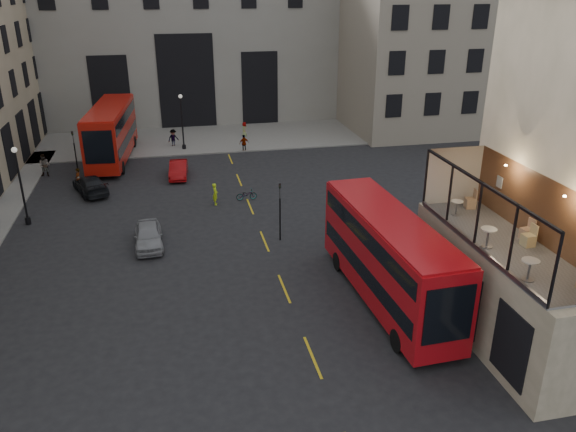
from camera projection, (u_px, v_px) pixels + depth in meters
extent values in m
plane|color=black|center=(357.00, 351.00, 24.66)|extent=(140.00, 140.00, 0.00)
cube|color=black|center=(466.00, 299.00, 24.86)|extent=(0.08, 9.20, 3.00)
cube|color=brown|center=(542.00, 210.00, 23.88)|extent=(0.04, 10.00, 2.90)
cube|color=beige|center=(454.00, 175.00, 28.10)|extent=(3.00, 0.04, 2.90)
cube|color=black|center=(516.00, 180.00, 23.03)|extent=(3.00, 10.00, 0.04)
cube|color=slate|center=(474.00, 244.00, 23.82)|extent=(0.12, 10.00, 0.18)
cube|color=black|center=(483.00, 183.00, 22.76)|extent=(0.12, 10.00, 0.10)
cube|color=beige|center=(500.00, 182.00, 26.70)|extent=(0.04, 0.45, 0.55)
cylinder|color=#FFD899|center=(565.00, 196.00, 21.40)|extent=(0.12, 0.12, 0.05)
cylinder|color=#FFD899|center=(506.00, 165.00, 25.01)|extent=(0.12, 0.12, 0.05)
cube|color=#C9B596|center=(497.00, 291.00, 25.06)|extent=(3.00, 11.00, 4.50)
cube|color=slate|center=(505.00, 244.00, 24.17)|extent=(3.00, 10.00, 0.10)
cube|color=gray|center=(182.00, 39.00, 63.48)|extent=(34.00, 10.00, 18.00)
cube|color=black|center=(187.00, 82.00, 60.49)|extent=(6.00, 0.12, 10.00)
cube|color=black|center=(111.00, 94.00, 59.31)|extent=(4.00, 0.12, 8.00)
cube|color=black|center=(260.00, 89.00, 62.43)|extent=(4.00, 0.12, 8.00)
cube|color=gray|center=(418.00, 32.00, 60.76)|extent=(16.00, 18.00, 20.00)
cube|color=slate|center=(183.00, 139.00, 57.73)|extent=(40.00, 12.00, 0.12)
cylinder|color=black|center=(280.00, 219.00, 34.74)|extent=(0.10, 0.10, 2.80)
imported|color=black|center=(280.00, 191.00, 34.01)|extent=(0.16, 0.20, 1.00)
cylinder|color=black|center=(76.00, 160.00, 46.44)|extent=(0.10, 0.10, 2.80)
imported|color=black|center=(73.00, 137.00, 45.71)|extent=(0.16, 0.20, 1.00)
cylinder|color=black|center=(22.00, 189.00, 36.61)|extent=(0.14, 0.14, 5.00)
cylinder|color=black|center=(28.00, 221.00, 37.48)|extent=(0.36, 0.36, 0.50)
sphere|color=silver|center=(14.00, 150.00, 35.59)|extent=(0.36, 0.36, 0.36)
cylinder|color=black|center=(182.00, 124.00, 53.18)|extent=(0.14, 0.14, 5.00)
cylinder|color=black|center=(184.00, 147.00, 54.05)|extent=(0.36, 0.36, 0.50)
sphere|color=silver|center=(180.00, 96.00, 52.16)|extent=(0.36, 0.36, 0.36)
cube|color=#B00C13|center=(388.00, 257.00, 27.64)|extent=(3.15, 11.73, 4.12)
cube|color=black|center=(387.00, 267.00, 27.86)|extent=(3.16, 11.10, 0.85)
cube|color=black|center=(390.00, 233.00, 27.15)|extent=(3.16, 11.10, 0.85)
cube|color=#B00C13|center=(391.00, 218.00, 26.83)|extent=(3.03, 11.49, 0.13)
cylinder|color=black|center=(338.00, 261.00, 31.43)|extent=(0.34, 1.07, 1.06)
cylinder|color=black|center=(378.00, 256.00, 31.99)|extent=(0.34, 1.07, 1.06)
cylinder|color=black|center=(398.00, 341.00, 24.48)|extent=(0.34, 1.07, 1.06)
cylinder|color=black|center=(447.00, 333.00, 25.05)|extent=(0.34, 1.07, 1.06)
cube|color=#B2150C|center=(111.00, 132.00, 50.10)|extent=(3.81, 12.49, 4.36)
cube|color=black|center=(112.00, 138.00, 50.33)|extent=(3.80, 11.82, 0.89)
cube|color=black|center=(110.00, 117.00, 49.58)|extent=(3.80, 11.82, 0.89)
cube|color=#B2150C|center=(108.00, 107.00, 49.24)|extent=(3.68, 12.23, 0.13)
cylinder|color=black|center=(107.00, 143.00, 54.34)|extent=(0.41, 1.14, 1.12)
cylinder|color=black|center=(134.00, 142.00, 54.65)|extent=(0.41, 1.14, 1.12)
cylinder|color=black|center=(90.00, 169.00, 46.81)|extent=(0.41, 1.14, 1.12)
cylinder|color=black|center=(122.00, 168.00, 47.11)|extent=(0.41, 1.14, 1.12)
imported|color=gray|center=(148.00, 236.00, 34.20)|extent=(1.81, 4.18, 1.40)
imported|color=#9F090C|center=(178.00, 169.00, 46.38)|extent=(1.70, 4.11, 1.32)
imported|color=black|center=(90.00, 185.00, 42.86)|extent=(3.39, 5.03, 1.35)
imported|color=gray|center=(247.00, 195.00, 41.62)|extent=(1.56, 0.62, 0.80)
imported|color=#C5EB18|center=(215.00, 194.00, 40.60)|extent=(0.43, 0.61, 1.62)
imported|color=gray|center=(45.00, 165.00, 46.44)|extent=(1.04, 0.88, 1.91)
imported|color=gray|center=(173.00, 138.00, 54.73)|extent=(1.31, 1.11, 1.77)
imported|color=gray|center=(244.00, 143.00, 53.29)|extent=(1.03, 0.61, 1.64)
imported|color=gray|center=(244.00, 130.00, 58.32)|extent=(0.65, 0.86, 1.57)
imported|color=gray|center=(78.00, 179.00, 43.45)|extent=(0.53, 0.71, 1.75)
cylinder|color=beige|center=(531.00, 261.00, 20.90)|extent=(0.67, 0.67, 0.04)
cylinder|color=slate|center=(529.00, 270.00, 21.05)|extent=(0.09, 0.09, 0.78)
cylinder|color=slate|center=(527.00, 279.00, 21.21)|extent=(0.49, 0.49, 0.03)
cylinder|color=silver|center=(489.00, 229.00, 23.54)|extent=(0.67, 0.67, 0.04)
cylinder|color=slate|center=(488.00, 238.00, 23.69)|extent=(0.09, 0.09, 0.79)
cylinder|color=slate|center=(486.00, 246.00, 23.85)|extent=(0.49, 0.49, 0.03)
cylinder|color=white|center=(457.00, 201.00, 26.85)|extent=(0.57, 0.57, 0.04)
cylinder|color=slate|center=(456.00, 208.00, 26.98)|extent=(0.08, 0.08, 0.67)
cylinder|color=slate|center=(456.00, 214.00, 27.12)|extent=(0.42, 0.42, 0.03)
cube|color=tan|center=(527.00, 234.00, 24.46)|extent=(0.52, 0.52, 0.50)
cube|color=tan|center=(532.00, 223.00, 24.34)|extent=(0.11, 0.46, 0.44)
cube|color=#D8BB7D|center=(528.00, 240.00, 23.85)|extent=(0.50, 0.50, 0.51)
cube|color=#D8BB7D|center=(534.00, 229.00, 23.71)|extent=(0.07, 0.48, 0.46)
cube|color=tan|center=(470.00, 203.00, 27.84)|extent=(0.55, 0.55, 0.51)
cube|color=tan|center=(475.00, 194.00, 27.67)|extent=(0.12, 0.48, 0.45)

